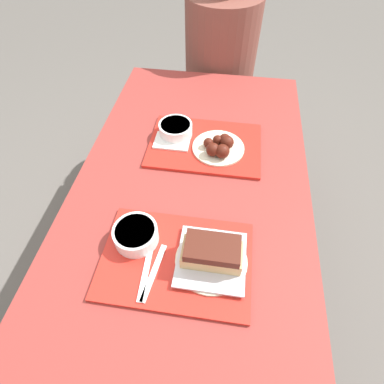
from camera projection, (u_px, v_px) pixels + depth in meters
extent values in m
plane|color=#605B56|center=(190.00, 284.00, 1.55)|extent=(12.00, 12.00, 0.00)
cube|color=maroon|center=(188.00, 203.00, 1.00)|extent=(0.80, 1.59, 0.04)
cylinder|color=maroon|center=(150.00, 137.00, 1.76)|extent=(0.07, 0.07, 0.68)
cylinder|color=maroon|center=(268.00, 148.00, 1.70)|extent=(0.07, 0.07, 0.68)
cube|color=maroon|center=(214.00, 99.00, 1.84)|extent=(0.76, 0.28, 0.04)
cylinder|color=maroon|center=(165.00, 123.00, 2.05)|extent=(0.06, 0.06, 0.41)
cylinder|color=maroon|center=(260.00, 132.00, 1.99)|extent=(0.06, 0.06, 0.41)
cube|color=red|center=(177.00, 260.00, 0.84)|extent=(0.42, 0.29, 0.01)
cube|color=red|center=(205.00, 145.00, 1.14)|extent=(0.42, 0.29, 0.01)
cylinder|color=white|center=(136.00, 235.00, 0.86)|extent=(0.13, 0.13, 0.05)
cylinder|color=beige|center=(135.00, 231.00, 0.84)|extent=(0.11, 0.11, 0.01)
cylinder|color=beige|center=(211.00, 260.00, 0.83)|extent=(0.20, 0.20, 0.01)
cube|color=silver|center=(211.00, 259.00, 0.83)|extent=(0.19, 0.19, 0.01)
cube|color=#DBB275|center=(212.00, 255.00, 0.80)|extent=(0.16, 0.08, 0.04)
cube|color=#4C1E14|center=(212.00, 248.00, 0.78)|extent=(0.15, 0.09, 0.03)
cube|color=white|center=(146.00, 271.00, 0.81)|extent=(0.02, 0.17, 0.00)
cube|color=white|center=(154.00, 272.00, 0.81)|extent=(0.04, 0.17, 0.00)
cylinder|color=white|center=(176.00, 129.00, 1.15)|extent=(0.13, 0.13, 0.05)
cylinder|color=beige|center=(175.00, 125.00, 1.14)|extent=(0.11, 0.11, 0.01)
cylinder|color=beige|center=(218.00, 148.00, 1.12)|extent=(0.19, 0.19, 0.01)
sphere|color=#4C190F|center=(227.00, 142.00, 1.10)|extent=(0.05, 0.05, 0.05)
sphere|color=#4C190F|center=(225.00, 139.00, 1.11)|extent=(0.04, 0.04, 0.04)
sphere|color=#4C190F|center=(218.00, 140.00, 1.11)|extent=(0.04, 0.04, 0.04)
sphere|color=#4C190F|center=(208.00, 143.00, 1.10)|extent=(0.04, 0.04, 0.04)
sphere|color=#4C190F|center=(213.00, 150.00, 1.07)|extent=(0.05, 0.05, 0.05)
sphere|color=#4C190F|center=(222.00, 151.00, 1.06)|extent=(0.05, 0.05, 0.05)
cube|color=white|center=(172.00, 141.00, 1.14)|extent=(0.13, 0.09, 0.01)
cylinder|color=brown|center=(221.00, 52.00, 1.61)|extent=(0.38, 0.38, 0.55)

